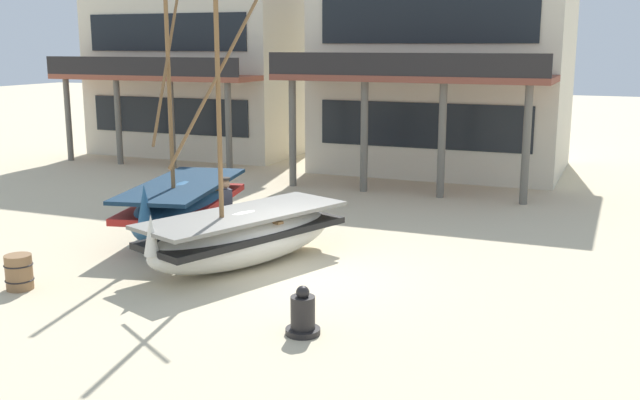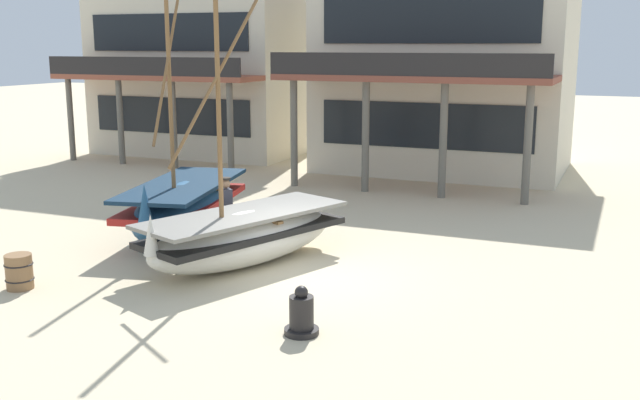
{
  "view_description": "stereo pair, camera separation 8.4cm",
  "coord_description": "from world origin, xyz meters",
  "px_view_note": "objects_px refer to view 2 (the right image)",
  "views": [
    {
      "loc": [
        6.06,
        -13.56,
        4.75
      ],
      "look_at": [
        0.0,
        1.0,
        1.4
      ],
      "focal_mm": 41.4,
      "sensor_mm": 36.0,
      "label": 1
    },
    {
      "loc": [
        6.14,
        -13.52,
        4.75
      ],
      "look_at": [
        0.0,
        1.0,
        1.4
      ],
      "focal_mm": 41.4,
      "sensor_mm": 36.0,
      "label": 2
    }
  ],
  "objects_px": {
    "harbor_building_main": "(447,71)",
    "harbor_building_annex": "(203,34)",
    "wooden_barrel": "(19,272)",
    "capstan_winch": "(301,315)",
    "fisherman_by_hull": "(226,213)",
    "fishing_boat_near_left": "(244,235)",
    "fishing_boat_centre_large": "(183,206)"
  },
  "relations": [
    {
      "from": "harbor_building_main",
      "to": "harbor_building_annex",
      "type": "relative_size",
      "value": 0.9
    },
    {
      "from": "wooden_barrel",
      "to": "harbor_building_main",
      "type": "height_order",
      "value": "harbor_building_main"
    },
    {
      "from": "capstan_winch",
      "to": "wooden_barrel",
      "type": "relative_size",
      "value": 1.2
    },
    {
      "from": "fisherman_by_hull",
      "to": "wooden_barrel",
      "type": "distance_m",
      "value": 4.84
    },
    {
      "from": "fishing_boat_near_left",
      "to": "fisherman_by_hull",
      "type": "distance_m",
      "value": 1.53
    },
    {
      "from": "capstan_winch",
      "to": "wooden_barrel",
      "type": "bearing_deg",
      "value": -179.54
    },
    {
      "from": "fishing_boat_centre_large",
      "to": "wooden_barrel",
      "type": "distance_m",
      "value": 4.89
    },
    {
      "from": "fisherman_by_hull",
      "to": "harbor_building_annex",
      "type": "bearing_deg",
      "value": 123.17
    },
    {
      "from": "capstan_winch",
      "to": "fishing_boat_near_left",
      "type": "bearing_deg",
      "value": 131.78
    },
    {
      "from": "wooden_barrel",
      "to": "capstan_winch",
      "type": "bearing_deg",
      "value": 0.46
    },
    {
      "from": "fishing_boat_centre_large",
      "to": "capstan_winch",
      "type": "bearing_deg",
      "value": -41.42
    },
    {
      "from": "fishing_boat_centre_large",
      "to": "capstan_winch",
      "type": "height_order",
      "value": "fishing_boat_centre_large"
    },
    {
      "from": "fisherman_by_hull",
      "to": "wooden_barrel",
      "type": "relative_size",
      "value": 2.41
    },
    {
      "from": "wooden_barrel",
      "to": "fisherman_by_hull",
      "type": "bearing_deg",
      "value": 62.35
    },
    {
      "from": "wooden_barrel",
      "to": "harbor_building_annex",
      "type": "distance_m",
      "value": 19.66
    },
    {
      "from": "harbor_building_main",
      "to": "capstan_winch",
      "type": "bearing_deg",
      "value": -84.06
    },
    {
      "from": "fishing_boat_near_left",
      "to": "harbor_building_annex",
      "type": "xyz_separation_m",
      "value": [
        -9.94,
        14.68,
        4.52
      ]
    },
    {
      "from": "fishing_boat_near_left",
      "to": "fisherman_by_hull",
      "type": "relative_size",
      "value": 3.64
    },
    {
      "from": "harbor_building_main",
      "to": "fishing_boat_near_left",
      "type": "bearing_deg",
      "value": -93.91
    },
    {
      "from": "fisherman_by_hull",
      "to": "capstan_winch",
      "type": "distance_m",
      "value": 5.73
    },
    {
      "from": "wooden_barrel",
      "to": "harbor_building_annex",
      "type": "bearing_deg",
      "value": 110.42
    },
    {
      "from": "fishing_boat_centre_large",
      "to": "fishing_boat_near_left",
      "type": "bearing_deg",
      "value": -32.2
    },
    {
      "from": "fisherman_by_hull",
      "to": "wooden_barrel",
      "type": "xyz_separation_m",
      "value": [
        -2.23,
        -4.27,
        -0.48
      ]
    },
    {
      "from": "fishing_boat_near_left",
      "to": "harbor_building_annex",
      "type": "bearing_deg",
      "value": 124.11
    },
    {
      "from": "fishing_boat_centre_large",
      "to": "capstan_winch",
      "type": "distance_m",
      "value": 7.24
    },
    {
      "from": "fishing_boat_near_left",
      "to": "harbor_building_annex",
      "type": "relative_size",
      "value": 0.59
    },
    {
      "from": "capstan_winch",
      "to": "harbor_building_main",
      "type": "relative_size",
      "value": 0.09
    },
    {
      "from": "fishing_boat_centre_large",
      "to": "fisherman_by_hull",
      "type": "height_order",
      "value": "fishing_boat_centre_large"
    },
    {
      "from": "fishing_boat_centre_large",
      "to": "fisherman_by_hull",
      "type": "distance_m",
      "value": 1.66
    },
    {
      "from": "fishing_boat_centre_large",
      "to": "wooden_barrel",
      "type": "bearing_deg",
      "value": -97.91
    },
    {
      "from": "harbor_building_main",
      "to": "wooden_barrel",
      "type": "bearing_deg",
      "value": -103.72
    },
    {
      "from": "fishing_boat_near_left",
      "to": "wooden_barrel",
      "type": "height_order",
      "value": "fishing_boat_near_left"
    }
  ]
}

